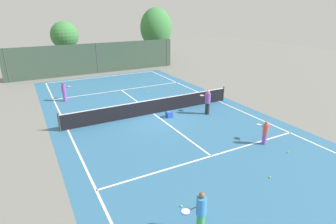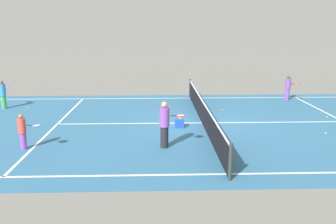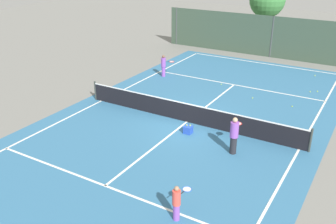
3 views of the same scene
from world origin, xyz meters
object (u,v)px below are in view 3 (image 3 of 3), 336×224
tennis_ball_1 (315,76)px  tennis_ball_9 (244,133)px  player_1 (177,202)px  tennis_ball_3 (253,98)px  player_2 (234,135)px  player_0 (164,65)px  tennis_ball_8 (221,84)px  tennis_ball_6 (135,107)px  tennis_ball_11 (162,104)px  ball_crate (188,130)px  tennis_ball_7 (310,92)px  tennis_ball_5 (292,106)px  tennis_ball_4 (317,91)px

tennis_ball_1 → tennis_ball_9: size_ratio=1.00×
player_1 → tennis_ball_3: bearing=96.9°
player_2 → player_0: bearing=137.0°
player_2 → tennis_ball_8: (-3.84, 7.74, -0.82)m
player_0 → player_1: player_0 is taller
tennis_ball_6 → player_1: bearing=-46.6°
tennis_ball_3 → tennis_ball_11: 5.29m
player_1 → tennis_ball_11: player_1 is taller
tennis_ball_1 → tennis_ball_9: bearing=-96.2°
tennis_ball_6 → player_2: bearing=-16.8°
player_2 → tennis_ball_1: (0.92, 12.61, -0.82)m
ball_crate → tennis_ball_6: size_ratio=6.45×
tennis_ball_7 → tennis_ball_9: (-1.53, -7.28, 0.00)m
tennis_ball_3 → tennis_ball_7: same height
player_1 → tennis_ball_5: (0.91, 11.28, -0.63)m
tennis_ball_3 → tennis_ball_5: (2.28, -0.10, 0.00)m
player_0 → tennis_ball_8: bearing=5.9°
player_2 → tennis_ball_8: 8.69m
player_2 → ball_crate: 2.69m
tennis_ball_1 → tennis_ball_5: (0.01, -6.24, 0.00)m
tennis_ball_4 → tennis_ball_11: bearing=-137.6°
tennis_ball_6 → tennis_ball_11: 1.53m
tennis_ball_11 → player_2: bearing=-29.6°
tennis_ball_3 → tennis_ball_1: bearing=69.7°
tennis_ball_3 → player_0: bearing=172.5°
tennis_ball_7 → tennis_ball_5: bearing=-97.2°
player_0 → tennis_ball_8: player_0 is taller
player_2 → player_1: bearing=-89.7°
tennis_ball_9 → tennis_ball_7: bearing=78.1°
player_0 → ball_crate: bearing=-51.1°
tennis_ball_5 → tennis_ball_6: same height
player_2 → tennis_ball_5: player_2 is taller
player_1 → tennis_ball_7: player_1 is taller
tennis_ball_3 → tennis_ball_8: same height
player_0 → player_1: bearing=-57.2°
tennis_ball_4 → tennis_ball_6: (-8.11, -7.58, 0.00)m
tennis_ball_1 → tennis_ball_4: (0.74, -3.09, 0.00)m
player_0 → tennis_ball_1: bearing=31.0°
player_0 → tennis_ball_11: bearing=-60.0°
tennis_ball_9 → tennis_ball_11: size_ratio=1.00×
player_0 → tennis_ball_6: 5.62m
tennis_ball_5 → tennis_ball_8: 4.97m
player_2 → tennis_ball_1: 12.67m
player_1 → tennis_ball_7: size_ratio=19.24×
tennis_ball_1 → tennis_ball_5: bearing=-89.9°
player_0 → player_2: size_ratio=0.88×
tennis_ball_7 → tennis_ball_8: 5.36m
player_2 → tennis_ball_4: 9.70m
player_0 → player_2: 10.75m
player_2 → tennis_ball_5: bearing=81.7°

